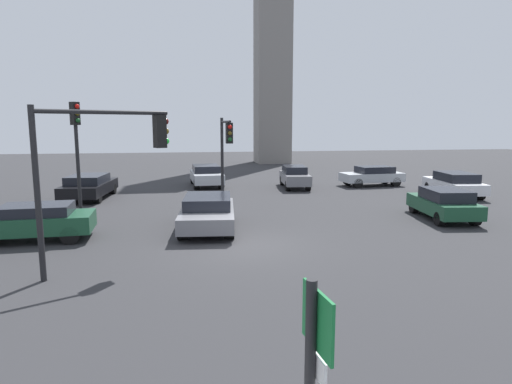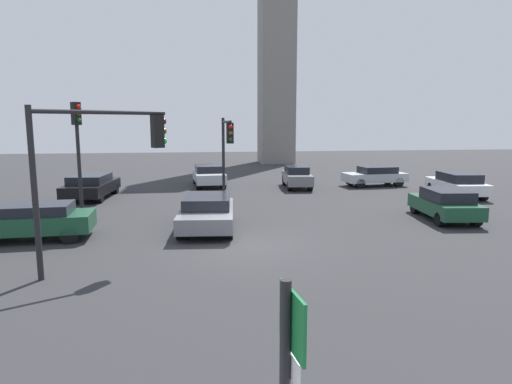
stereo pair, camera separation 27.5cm
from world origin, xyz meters
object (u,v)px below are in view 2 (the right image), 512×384
at_px(car_2, 33,220).
at_px(car_7, 457,184).
at_px(traffic_light_1, 227,143).
at_px(car_4, 209,175).
at_px(car_3, 91,186).
at_px(car_0, 445,204).
at_px(car_1, 375,176).
at_px(car_6, 207,212).
at_px(traffic_light_0, 78,138).
at_px(traffic_light_2, 103,151).
at_px(car_5, 297,176).

bearing_deg(car_2, car_7, -165.09).
bearing_deg(traffic_light_1, car_4, -178.52).
height_order(car_3, car_4, car_4).
relative_size(car_0, car_1, 0.96).
distance_m(car_0, car_7, 7.20).
relative_size(car_6, car_7, 1.05).
xyz_separation_m(car_0, car_2, (-16.80, -0.97, 0.01)).
bearing_deg(car_4, car_0, 35.56).
distance_m(car_4, car_6, 12.49).
bearing_deg(traffic_light_0, car_7, 51.43).
bearing_deg(traffic_light_1, traffic_light_0, -77.62).
distance_m(car_2, car_7, 22.15).
bearing_deg(car_3, traffic_light_1, -108.14).
relative_size(traffic_light_1, car_2, 1.04).
height_order(car_1, car_4, car_4).
distance_m(traffic_light_0, car_4, 11.50).
xyz_separation_m(traffic_light_1, car_1, (10.57, 5.64, -2.50)).
relative_size(traffic_light_0, car_3, 1.04).
height_order(traffic_light_2, car_7, traffic_light_2).
height_order(car_2, car_3, car_3).
bearing_deg(traffic_light_2, car_0, -9.57).
bearing_deg(traffic_light_0, car_0, 33.03).
xyz_separation_m(traffic_light_0, car_0, (16.01, -3.02, -2.87)).
relative_size(car_0, car_6, 0.85).
bearing_deg(traffic_light_2, car_1, 17.31).
bearing_deg(car_4, traffic_light_2, -15.39).
bearing_deg(car_5, car_4, -101.50).
bearing_deg(traffic_light_0, traffic_light_1, 59.70).
distance_m(traffic_light_2, car_2, 5.55).
bearing_deg(car_7, car_6, 118.15).
xyz_separation_m(car_3, car_6, (6.23, -8.38, -0.03)).
height_order(car_6, car_7, car_7).
distance_m(car_3, car_5, 12.78).
bearing_deg(traffic_light_2, car_7, 1.88).
bearing_deg(car_1, car_3, 2.95).
xyz_separation_m(traffic_light_1, car_5, (5.09, 5.60, -2.45)).
height_order(traffic_light_0, car_7, traffic_light_0).
bearing_deg(traffic_light_0, car_4, 100.25).
height_order(traffic_light_2, car_4, traffic_light_2).
bearing_deg(car_6, traffic_light_0, -114.31).
relative_size(traffic_light_2, car_1, 1.09).
height_order(traffic_light_0, car_0, traffic_light_0).
height_order(traffic_light_2, car_3, traffic_light_2).
height_order(traffic_light_2, car_5, traffic_light_2).
relative_size(car_1, car_7, 0.94).
height_order(traffic_light_1, traffic_light_2, traffic_light_2).
bearing_deg(car_2, car_5, -140.50).
bearing_deg(car_1, car_0, 78.09).
xyz_separation_m(traffic_light_2, car_1, (14.89, 15.17, -2.70)).
bearing_deg(traffic_light_1, car_2, -55.56).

